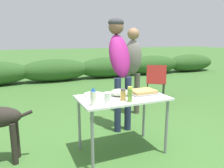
# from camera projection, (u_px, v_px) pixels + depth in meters

# --- Properties ---
(ground_plane) EXTENTS (60.00, 60.00, 0.00)m
(ground_plane) POSITION_uv_depth(u_px,v_px,m) (122.00, 151.00, 2.87)
(ground_plane) COLOR #3D6B2D
(shrub_hedge) EXTENTS (14.40, 0.90, 0.76)m
(shrub_hedge) POSITION_uv_depth(u_px,v_px,m) (55.00, 70.00, 7.55)
(shrub_hedge) COLOR #2D5623
(shrub_hedge) RESTS_ON ground
(folding_table) EXTENTS (1.10, 0.64, 0.74)m
(folding_table) POSITION_uv_depth(u_px,v_px,m) (122.00, 103.00, 2.74)
(folding_table) COLOR white
(folding_table) RESTS_ON ground
(food_tray) EXTENTS (0.36, 0.27, 0.06)m
(food_tray) POSITION_uv_depth(u_px,v_px,m) (143.00, 92.00, 2.85)
(food_tray) COLOR #9E9EA3
(food_tray) RESTS_ON folding_table
(plate_stack) EXTENTS (0.23, 0.23, 0.04)m
(plate_stack) POSITION_uv_depth(u_px,v_px,m) (93.00, 95.00, 2.74)
(plate_stack) COLOR white
(plate_stack) RESTS_ON folding_table
(mixing_bowl) EXTENTS (0.24, 0.24, 0.08)m
(mixing_bowl) POSITION_uv_depth(u_px,v_px,m) (120.00, 92.00, 2.77)
(mixing_bowl) COLOR #ADBC99
(mixing_bowl) RESTS_ON folding_table
(paper_cup_stack) EXTENTS (0.08, 0.08, 0.14)m
(paper_cup_stack) POSITION_uv_depth(u_px,v_px,m) (108.00, 98.00, 2.39)
(paper_cup_stack) COLOR white
(paper_cup_stack) RESTS_ON folding_table
(relish_jar) EXTENTS (0.06, 0.06, 0.18)m
(relish_jar) POSITION_uv_depth(u_px,v_px,m) (130.00, 94.00, 2.49)
(relish_jar) COLOR olive
(relish_jar) RESTS_ON folding_table
(mayo_bottle) EXTENTS (0.07, 0.07, 0.21)m
(mayo_bottle) POSITION_uv_depth(u_px,v_px,m) (93.00, 97.00, 2.34)
(mayo_bottle) COLOR silver
(mayo_bottle) RESTS_ON folding_table
(spice_jar) EXTENTS (0.06, 0.06, 0.14)m
(spice_jar) POSITION_uv_depth(u_px,v_px,m) (123.00, 95.00, 2.55)
(spice_jar) COLOR #B2893D
(spice_jar) RESTS_ON folding_table
(standing_person_in_gray_fleece) EXTENTS (0.34, 0.50, 1.77)m
(standing_person_in_gray_fleece) POSITION_uv_depth(u_px,v_px,m) (119.00, 58.00, 3.41)
(standing_person_in_gray_fleece) COLOR #232D4C
(standing_person_in_gray_fleece) RESTS_ON ground
(standing_person_in_navy_coat) EXTENTS (0.40, 0.34, 1.65)m
(standing_person_in_navy_coat) POSITION_uv_depth(u_px,v_px,m) (133.00, 63.00, 4.13)
(standing_person_in_navy_coat) COLOR #4C473D
(standing_person_in_navy_coat) RESTS_ON ground
(camp_chair_green_behind_table) EXTENTS (0.71, 0.75, 0.83)m
(camp_chair_green_behind_table) POSITION_uv_depth(u_px,v_px,m) (156.00, 79.00, 5.39)
(camp_chair_green_behind_table) COLOR maroon
(camp_chair_green_behind_table) RESTS_ON ground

